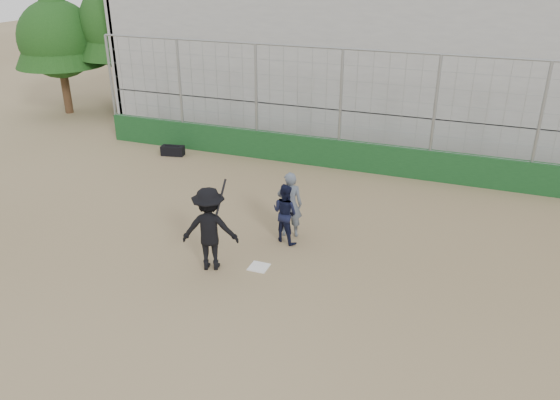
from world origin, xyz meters
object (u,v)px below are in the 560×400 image
(batter_at_plate, at_px, (210,229))
(catcher_crouched, at_px, (285,222))
(equipment_bag, at_px, (173,151))
(umpire, at_px, (290,208))

(batter_at_plate, bearing_deg, catcher_crouched, 56.81)
(batter_at_plate, xyz_separation_m, equipment_bag, (-4.92, 6.46, -0.83))
(umpire, relative_size, equipment_bag, 1.81)
(catcher_crouched, bearing_deg, batter_at_plate, -123.19)
(umpire, height_order, equipment_bag, umpire)
(batter_at_plate, bearing_deg, equipment_bag, 127.28)
(batter_at_plate, xyz_separation_m, catcher_crouched, (1.17, 1.79, -0.47))
(umpire, xyz_separation_m, equipment_bag, (-6.09, 4.32, -0.62))
(batter_at_plate, height_order, umpire, batter_at_plate)
(catcher_crouched, height_order, equipment_bag, catcher_crouched)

